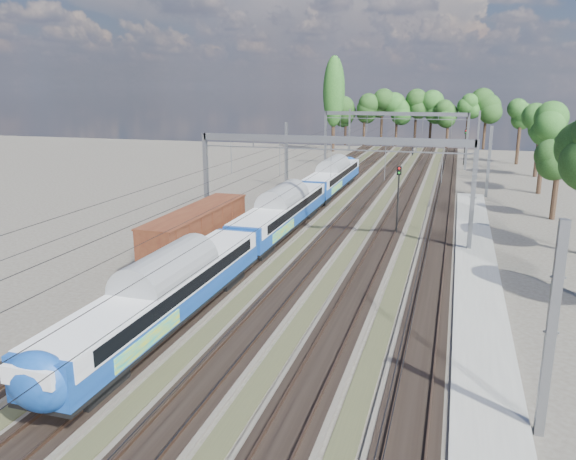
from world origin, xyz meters
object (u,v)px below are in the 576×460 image
(emu_train, at_px, (282,208))
(signal_far, at_px, (465,143))
(signal_near, at_px, (398,192))
(freight_boxcar, at_px, (197,229))
(worker, at_px, (413,152))

(emu_train, xyz_separation_m, signal_far, (15.80, 53.96, 1.17))
(signal_near, xyz_separation_m, signal_far, (6.00, 50.59, -0.17))
(signal_near, distance_m, signal_far, 50.95)
(freight_boxcar, height_order, worker, freight_boxcar)
(worker, height_order, signal_near, signal_near)
(freight_boxcar, height_order, signal_near, signal_near)
(freight_boxcar, relative_size, signal_near, 2.24)
(emu_train, bearing_deg, freight_boxcar, -120.28)
(emu_train, relative_size, freight_boxcar, 4.57)
(emu_train, relative_size, worker, 36.24)
(emu_train, xyz_separation_m, worker, (6.45, 64.03, -1.71))
(worker, distance_m, signal_near, 60.83)
(emu_train, distance_m, signal_near, 10.45)
(signal_near, bearing_deg, freight_boxcar, -129.37)
(freight_boxcar, relative_size, worker, 7.92)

